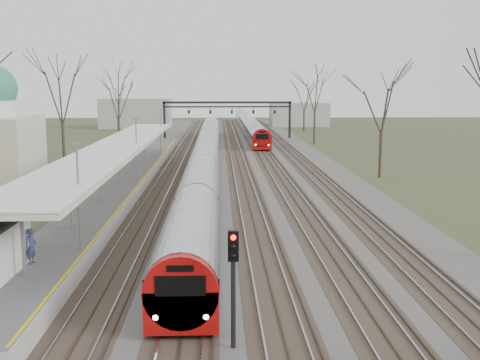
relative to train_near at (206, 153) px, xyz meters
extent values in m
cube|color=#474442|center=(2.50, 4.48, -1.43)|extent=(24.00, 160.00, 0.10)
cube|color=#4C3828|center=(-3.50, 4.48, -1.39)|extent=(2.60, 160.00, 0.06)
cube|color=gray|center=(-4.22, 4.48, -1.32)|extent=(0.07, 160.00, 0.12)
cube|color=gray|center=(-2.78, 4.48, -1.32)|extent=(0.07, 160.00, 0.12)
cube|color=#4C3828|center=(0.00, 4.48, -1.39)|extent=(2.60, 160.00, 0.06)
cube|color=gray|center=(-0.72, 4.48, -1.32)|extent=(0.07, 160.00, 0.12)
cube|color=gray|center=(0.72, 4.48, -1.32)|extent=(0.07, 160.00, 0.12)
cube|color=#4C3828|center=(3.50, 4.48, -1.39)|extent=(2.60, 160.00, 0.06)
cube|color=gray|center=(2.78, 4.48, -1.32)|extent=(0.07, 160.00, 0.12)
cube|color=gray|center=(4.22, 4.48, -1.32)|extent=(0.07, 160.00, 0.12)
cube|color=#4C3828|center=(7.00, 4.48, -1.39)|extent=(2.60, 160.00, 0.06)
cube|color=gray|center=(6.28, 4.48, -1.32)|extent=(0.07, 160.00, 0.12)
cube|color=gray|center=(7.72, 4.48, -1.32)|extent=(0.07, 160.00, 0.12)
cube|color=#4C3828|center=(10.50, 4.48, -1.39)|extent=(2.60, 160.00, 0.06)
cube|color=gray|center=(9.78, 4.48, -1.32)|extent=(0.07, 160.00, 0.12)
cube|color=gray|center=(11.22, 4.48, -1.32)|extent=(0.07, 160.00, 0.12)
cube|color=#9E9B93|center=(-6.55, -13.02, -0.98)|extent=(3.50, 69.00, 1.00)
cylinder|color=slate|center=(-6.55, -40.52, 1.02)|extent=(0.14, 0.14, 3.00)
cylinder|color=slate|center=(-6.55, -32.52, 1.02)|extent=(0.14, 0.14, 3.00)
cylinder|color=slate|center=(-6.55, -24.52, 1.02)|extent=(0.14, 0.14, 3.00)
cylinder|color=slate|center=(-6.55, -16.52, 1.02)|extent=(0.14, 0.14, 3.00)
cylinder|color=slate|center=(-6.55, -8.52, 1.02)|extent=(0.14, 0.14, 3.00)
cylinder|color=slate|center=(-6.55, -0.52, 1.02)|extent=(0.14, 0.14, 3.00)
cube|color=silver|center=(-6.55, -17.52, 2.57)|extent=(4.10, 50.00, 0.12)
cube|color=beige|center=(-6.55, -17.52, 2.40)|extent=(4.10, 50.00, 0.25)
cube|color=black|center=(-7.50, 34.48, 1.52)|extent=(0.35, 0.35, 6.00)
cube|color=black|center=(13.00, 34.48, 1.52)|extent=(0.35, 0.35, 6.00)
cube|color=black|center=(2.75, 34.48, 4.42)|extent=(21.00, 0.35, 0.35)
cube|color=black|center=(2.75, 34.48, 3.72)|extent=(21.00, 0.25, 0.25)
cube|color=black|center=(-3.50, 34.28, 3.02)|extent=(0.32, 0.22, 0.85)
sphere|color=#0CFF19|center=(-3.50, 34.14, 3.27)|extent=(0.16, 0.16, 0.16)
cube|color=black|center=(0.00, 34.28, 3.02)|extent=(0.32, 0.22, 0.85)
sphere|color=#0CFF19|center=(0.00, 34.14, 3.27)|extent=(0.16, 0.16, 0.16)
cube|color=black|center=(3.50, 34.28, 3.02)|extent=(0.32, 0.22, 0.85)
sphere|color=#0CFF19|center=(3.50, 34.14, 3.27)|extent=(0.16, 0.16, 0.16)
cube|color=black|center=(7.00, 34.28, 3.02)|extent=(0.32, 0.22, 0.85)
sphere|color=#0CFF19|center=(7.00, 34.14, 3.27)|extent=(0.16, 0.16, 0.16)
cube|color=black|center=(10.50, 34.28, 3.02)|extent=(0.32, 0.22, 0.85)
sphere|color=#0CFF19|center=(10.50, 34.14, 3.27)|extent=(0.16, 0.16, 0.16)
cylinder|color=#2D231C|center=(-14.50, -2.52, 1.00)|extent=(0.30, 0.30, 4.95)
cylinder|color=#2D231C|center=(16.50, -8.52, 0.77)|extent=(0.30, 0.30, 4.50)
cube|color=#A4A6AE|center=(0.00, 0.24, -0.38)|extent=(2.55, 90.00, 1.60)
cylinder|color=#A4A6AE|center=(0.00, 0.24, 0.27)|extent=(2.60, 89.70, 2.60)
cube|color=black|center=(0.00, 0.24, 0.37)|extent=(2.62, 89.40, 0.55)
cube|color=#A30A09|center=(0.00, -44.66, -0.43)|extent=(2.55, 0.50, 1.50)
cylinder|color=#A30A09|center=(0.00, -44.61, 0.27)|extent=(2.60, 0.60, 2.60)
cube|color=black|center=(0.00, -44.88, 0.57)|extent=(1.70, 0.12, 0.70)
sphere|color=white|center=(-0.85, -44.86, -0.53)|extent=(0.22, 0.22, 0.22)
sphere|color=white|center=(0.85, -44.86, -0.53)|extent=(0.22, 0.22, 0.22)
cube|color=black|center=(0.00, 0.24, -1.30)|extent=(1.80, 89.00, 0.35)
cube|color=#A4A6AE|center=(7.00, 51.63, -0.38)|extent=(2.55, 75.00, 1.60)
cylinder|color=#A4A6AE|center=(7.00, 51.63, 0.27)|extent=(2.60, 74.70, 2.60)
cube|color=black|center=(7.00, 51.63, 0.37)|extent=(2.62, 74.40, 0.55)
cube|color=#A30A09|center=(7.00, 14.23, -0.43)|extent=(2.55, 0.50, 1.50)
cylinder|color=#A30A09|center=(7.00, 14.28, 0.27)|extent=(2.60, 0.60, 2.60)
cube|color=black|center=(7.00, 14.01, 0.57)|extent=(1.70, 0.12, 0.70)
sphere|color=white|center=(6.15, 14.03, -0.53)|extent=(0.22, 0.22, 0.22)
sphere|color=white|center=(7.85, 14.03, -0.53)|extent=(0.22, 0.22, 0.22)
cube|color=black|center=(7.00, 51.63, -1.30)|extent=(1.80, 74.00, 0.35)
imported|color=navy|center=(-6.78, -38.73, 0.31)|extent=(0.39, 0.58, 1.58)
cylinder|color=black|center=(1.75, -45.46, 0.52)|extent=(0.16, 0.16, 4.00)
cube|color=black|center=(1.75, -45.61, 2.12)|extent=(0.35, 0.22, 1.00)
sphere|color=#FF0C05|center=(1.75, -45.74, 2.42)|extent=(0.18, 0.18, 0.18)
camera|label=1|loc=(1.30, -64.15, 7.16)|focal=45.00mm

